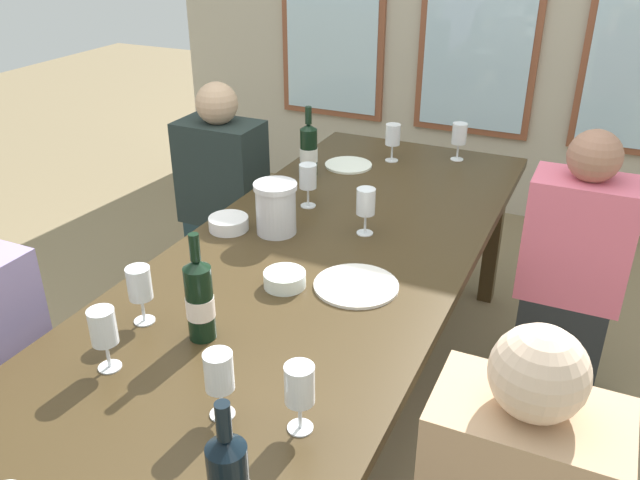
% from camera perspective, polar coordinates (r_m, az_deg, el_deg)
% --- Properties ---
extents(ground_plane, '(12.00, 12.00, 0.00)m').
position_cam_1_polar(ground_plane, '(2.63, -0.57, -16.07)').
color(ground_plane, '#826F4F').
extents(dining_table, '(0.98, 2.64, 0.74)m').
position_cam_1_polar(dining_table, '(2.23, -0.65, -3.24)').
color(dining_table, '#3C2D18').
rests_on(dining_table, ground).
extents(white_plate_0, '(0.21, 0.21, 0.01)m').
position_cam_1_polar(white_plate_0, '(3.01, 2.48, 6.51)').
color(white_plate_0, white).
rests_on(white_plate_0, dining_table).
extents(white_plate_1, '(0.27, 0.27, 0.01)m').
position_cam_1_polar(white_plate_1, '(2.05, 3.15, -3.96)').
color(white_plate_1, white).
rests_on(white_plate_1, dining_table).
extents(metal_pitcher, '(0.16, 0.16, 0.19)m').
position_cam_1_polar(metal_pitcher, '(2.35, -3.85, 2.80)').
color(metal_pitcher, silver).
rests_on(metal_pitcher, dining_table).
extents(wine_bottle_1, '(0.08, 0.08, 0.31)m').
position_cam_1_polar(wine_bottle_1, '(2.87, -0.99, 7.85)').
color(wine_bottle_1, black).
rests_on(wine_bottle_1, dining_table).
extents(wine_bottle_2, '(0.08, 0.08, 0.32)m').
position_cam_1_polar(wine_bottle_2, '(1.79, -10.40, -5.08)').
color(wine_bottle_2, black).
rests_on(wine_bottle_2, dining_table).
extents(tasting_bowl_0, '(0.15, 0.15, 0.05)m').
position_cam_1_polar(tasting_bowl_0, '(2.42, -7.93, 1.44)').
color(tasting_bowl_0, white).
rests_on(tasting_bowl_0, dining_table).
extents(tasting_bowl_1, '(0.13, 0.13, 0.05)m').
position_cam_1_polar(tasting_bowl_1, '(2.04, -3.08, -3.41)').
color(tasting_bowl_1, white).
rests_on(tasting_bowl_1, dining_table).
extents(wine_glass_0, '(0.07, 0.07, 0.17)m').
position_cam_1_polar(wine_glass_0, '(1.52, -8.76, -11.33)').
color(wine_glass_0, white).
rests_on(wine_glass_0, dining_table).
extents(wine_glass_1, '(0.07, 0.07, 0.17)m').
position_cam_1_polar(wine_glass_1, '(2.55, -1.06, 5.36)').
color(wine_glass_1, white).
rests_on(wine_glass_1, dining_table).
extents(wine_glass_2, '(0.07, 0.07, 0.17)m').
position_cam_1_polar(wine_glass_2, '(3.11, 11.99, 8.94)').
color(wine_glass_2, white).
rests_on(wine_glass_2, dining_table).
extents(wine_glass_3, '(0.07, 0.07, 0.17)m').
position_cam_1_polar(wine_glass_3, '(2.33, 3.99, 3.14)').
color(wine_glass_3, white).
rests_on(wine_glass_3, dining_table).
extents(wine_glass_4, '(0.07, 0.07, 0.17)m').
position_cam_1_polar(wine_glass_4, '(1.47, -1.79, -12.54)').
color(wine_glass_4, white).
rests_on(wine_glass_4, dining_table).
extents(wine_glass_6, '(0.07, 0.07, 0.17)m').
position_cam_1_polar(wine_glass_6, '(3.05, 6.33, 8.91)').
color(wine_glass_6, white).
rests_on(wine_glass_6, dining_table).
extents(wine_glass_7, '(0.07, 0.07, 0.17)m').
position_cam_1_polar(wine_glass_7, '(1.89, -15.39, -3.76)').
color(wine_glass_7, white).
rests_on(wine_glass_7, dining_table).
extents(wine_glass_8, '(0.07, 0.07, 0.17)m').
position_cam_1_polar(wine_glass_8, '(1.73, -18.28, -7.38)').
color(wine_glass_8, white).
rests_on(wine_glass_8, dining_table).
extents(seated_person_0, '(0.38, 0.24, 1.11)m').
position_cam_1_polar(seated_person_0, '(3.17, -8.32, 3.08)').
color(seated_person_0, '#23393D').
rests_on(seated_person_0, ground).
extents(seated_person_1, '(0.38, 0.24, 1.11)m').
position_cam_1_polar(seated_person_1, '(2.70, 20.91, -3.01)').
color(seated_person_1, '#26292B').
rests_on(seated_person_1, ground).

